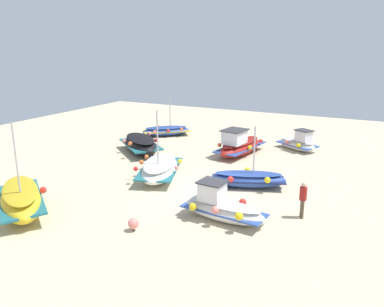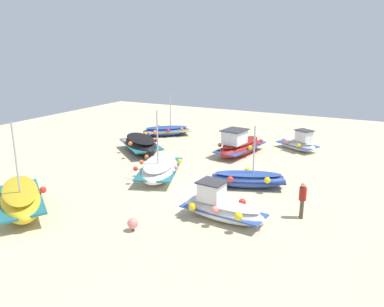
% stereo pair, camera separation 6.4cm
% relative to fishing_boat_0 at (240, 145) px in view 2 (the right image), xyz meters
% --- Properties ---
extents(ground_plane, '(50.88, 50.88, 0.00)m').
position_rel_fishing_boat_0_xyz_m(ground_plane, '(7.46, 1.38, -0.67)').
color(ground_plane, beige).
extents(fishing_boat_0, '(5.11, 2.50, 1.93)m').
position_rel_fishing_boat_0_xyz_m(fishing_boat_0, '(0.00, 0.00, 0.00)').
color(fishing_boat_0, maroon).
rests_on(fishing_boat_0, ground_plane).
extents(fishing_boat_1, '(4.36, 4.77, 1.23)m').
position_rel_fishing_boat_0_xyz_m(fishing_boat_1, '(2.74, -6.45, -0.05)').
color(fishing_boat_1, black).
rests_on(fishing_boat_1, ground_plane).
extents(fishing_boat_2, '(4.29, 4.95, 4.37)m').
position_rel_fishing_boat_0_xyz_m(fishing_boat_2, '(13.75, -5.44, -0.02)').
color(fishing_boat_2, gold).
rests_on(fishing_boat_2, ground_plane).
extents(fishing_boat_3, '(2.79, 3.42, 1.62)m').
position_rel_fishing_boat_0_xyz_m(fishing_boat_3, '(-3.15, 3.37, -0.14)').
color(fishing_boat_3, white).
rests_on(fishing_boat_3, ground_plane).
extents(fishing_boat_4, '(3.90, 4.14, 3.42)m').
position_rel_fishing_boat_0_xyz_m(fishing_boat_4, '(-2.83, -7.63, -0.26)').
color(fishing_boat_4, '#2D4C9E').
rests_on(fishing_boat_4, ground_plane).
extents(fishing_boat_5, '(2.02, 4.02, 1.69)m').
position_rel_fishing_boat_0_xyz_m(fishing_boat_5, '(10.27, 2.99, -0.11)').
color(fishing_boat_5, white).
rests_on(fishing_boat_5, ground_plane).
extents(fishing_boat_6, '(5.14, 3.52, 4.02)m').
position_rel_fishing_boat_0_xyz_m(fishing_boat_6, '(6.64, -2.42, -0.15)').
color(fishing_boat_6, white).
rests_on(fishing_boat_6, ground_plane).
extents(fishing_boat_7, '(2.82, 4.29, 3.39)m').
position_rel_fishing_boat_0_xyz_m(fishing_boat_7, '(5.89, 2.67, -0.22)').
color(fishing_boat_7, '#2D4C9E').
rests_on(fishing_boat_7, ground_plane).
extents(person_walking, '(0.32, 0.32, 1.66)m').
position_rel_fishing_boat_0_xyz_m(person_walking, '(8.48, 6.08, 0.28)').
color(person_walking, brown).
rests_on(person_walking, ground_plane).
extents(mooring_buoy_0, '(0.45, 0.45, 0.56)m').
position_rel_fishing_boat_0_xyz_m(mooring_buoy_0, '(12.93, 0.17, -0.35)').
color(mooring_buoy_0, '#3F3F42').
rests_on(mooring_buoy_0, ground_plane).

